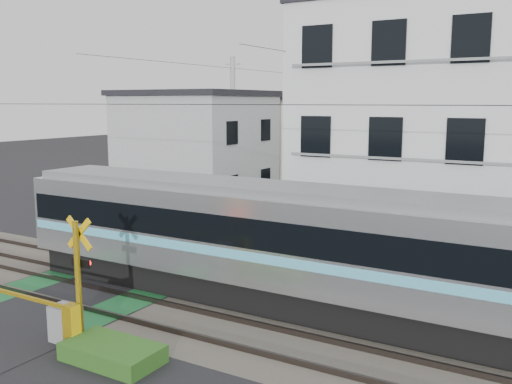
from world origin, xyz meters
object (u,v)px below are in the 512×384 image
Objects in this scene: crossing_signal_near at (66,315)px; apartment_block at (452,130)px; crossing_signal_far at (122,230)px; pedestrian at (371,174)px.

apartment_block is (5.91, 13.15, 3.94)m from crossing_signal_near.
crossing_signal_near is 14.95m from apartment_block.
pedestrian is at bearing 82.13° from crossing_signal_far.
crossing_signal_far is at bearing 59.79° from pedestrian.
apartment_block is 6.24× the size of pedestrian.
pedestrian is at bearing 118.64° from apartment_block.
apartment_block is (11.09, 5.84, 3.94)m from crossing_signal_far.
crossing_signal_near is 2.90× the size of pedestrian.
crossing_signal_near is 1.00× the size of crossing_signal_far.
crossing_signal_far is 0.46× the size of apartment_block.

